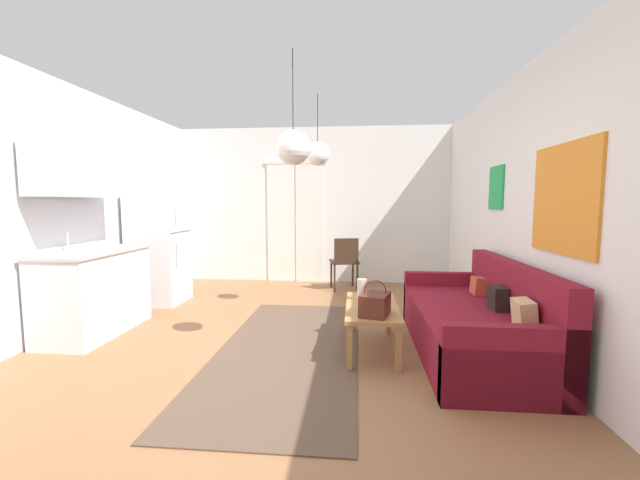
# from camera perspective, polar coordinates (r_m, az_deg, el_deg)

# --- Properties ---
(ground_plane) EXTENTS (5.25, 7.51, 0.10)m
(ground_plane) POSITION_cam_1_polar(r_m,az_deg,el_deg) (3.63, -7.54, -17.81)
(ground_plane) COLOR #8E603D
(wall_back) EXTENTS (4.85, 0.13, 2.66)m
(wall_back) POSITION_cam_1_polar(r_m,az_deg,el_deg) (6.79, -1.17, 5.02)
(wall_back) COLOR white
(wall_back) RESTS_ON ground_plane
(wall_right) EXTENTS (0.12, 7.11, 2.66)m
(wall_right) POSITION_cam_1_polar(r_m,az_deg,el_deg) (3.63, 31.93, 3.87)
(wall_right) COLOR white
(wall_right) RESTS_ON ground_plane
(wall_left) EXTENTS (0.12, 7.11, 2.66)m
(wall_left) POSITION_cam_1_polar(r_m,az_deg,el_deg) (4.51, -38.78, 3.65)
(wall_left) COLOR silver
(wall_left) RESTS_ON ground_plane
(area_rug) EXTENTS (1.29, 3.05, 0.01)m
(area_rug) POSITION_cam_1_polar(r_m,az_deg,el_deg) (3.82, -4.63, -15.67)
(area_rug) COLOR brown
(area_rug) RESTS_ON ground_plane
(couch) EXTENTS (0.93, 2.07, 0.84)m
(couch) POSITION_cam_1_polar(r_m,az_deg,el_deg) (3.92, 22.24, -11.43)
(couch) COLOR maroon
(couch) RESTS_ON ground_plane
(coffee_table) EXTENTS (0.48, 1.05, 0.42)m
(coffee_table) POSITION_cam_1_polar(r_m,az_deg,el_deg) (3.74, 7.61, -10.30)
(coffee_table) COLOR #A87542
(coffee_table) RESTS_ON ground_plane
(bamboo_vase) EXTENTS (0.09, 0.09, 0.43)m
(bamboo_vase) POSITION_cam_1_polar(r_m,az_deg,el_deg) (3.88, 6.18, -7.21)
(bamboo_vase) COLOR beige
(bamboo_vase) RESTS_ON coffee_table
(handbag) EXTENTS (0.29, 0.35, 0.30)m
(handbag) POSITION_cam_1_polar(r_m,az_deg,el_deg) (3.40, 8.07, -9.25)
(handbag) COLOR #512319
(handbag) RESTS_ON coffee_table
(refrigerator) EXTENTS (0.67, 0.64, 1.64)m
(refrigerator) POSITION_cam_1_polar(r_m,az_deg,el_deg) (5.77, -22.59, -0.51)
(refrigerator) COLOR white
(refrigerator) RESTS_ON ground_plane
(kitchen_counter) EXTENTS (0.61, 1.20, 1.99)m
(kitchen_counter) POSITION_cam_1_polar(r_m,az_deg,el_deg) (4.73, -30.68, -2.97)
(kitchen_counter) COLOR silver
(kitchen_counter) RESTS_ON ground_plane
(accent_chair) EXTENTS (0.50, 0.48, 0.83)m
(accent_chair) POSITION_cam_1_polar(r_m,az_deg,el_deg) (6.15, 3.66, -2.93)
(accent_chair) COLOR #382619
(accent_chair) RESTS_ON ground_plane
(pendant_lamp_near) EXTENTS (0.30, 0.30, 0.96)m
(pendant_lamp_near) POSITION_cam_1_polar(r_m,az_deg,el_deg) (3.41, -3.96, 13.39)
(pendant_lamp_near) COLOR black
(pendant_lamp_far) EXTENTS (0.28, 0.28, 0.84)m
(pendant_lamp_far) POSITION_cam_1_polar(r_m,az_deg,el_deg) (4.75, -0.36, 12.55)
(pendant_lamp_far) COLOR black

